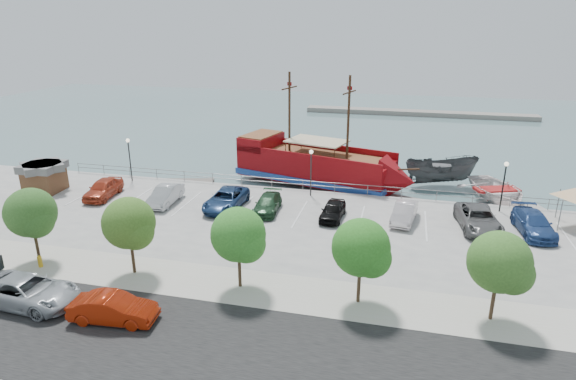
# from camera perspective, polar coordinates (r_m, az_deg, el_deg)

# --- Properties ---
(ground) EXTENTS (160.00, 160.00, 0.00)m
(ground) POSITION_cam_1_polar(r_m,az_deg,el_deg) (38.11, 0.75, -5.35)
(ground) COLOR slate
(street) EXTENTS (100.00, 8.00, 0.04)m
(street) POSITION_cam_1_polar(r_m,az_deg,el_deg) (24.45, -8.21, -18.51)
(street) COLOR black
(street) RESTS_ON land_slab
(sidewalk) EXTENTS (100.00, 4.00, 0.05)m
(sidewalk) POSITION_cam_1_polar(r_m,az_deg,el_deg) (29.09, -3.79, -11.55)
(sidewalk) COLOR #AFA898
(sidewalk) RESTS_ON land_slab
(seawall_railing) EXTENTS (50.00, 0.06, 1.00)m
(seawall_railing) POSITION_cam_1_polar(r_m,az_deg,el_deg) (44.64, 3.02, 0.52)
(seawall_railing) COLOR slate
(seawall_railing) RESTS_ON land_slab
(far_shore) EXTENTS (40.00, 3.00, 0.80)m
(far_shore) POSITION_cam_1_polar(r_m,az_deg,el_deg) (90.11, 15.16, 8.80)
(far_shore) COLOR gray
(far_shore) RESTS_ON ground
(pirate_ship) EXTENTS (18.98, 9.74, 11.75)m
(pirate_ship) POSITION_cam_1_polar(r_m,az_deg,el_deg) (48.52, 4.61, 2.58)
(pirate_ship) COLOR maroon
(pirate_ship) RESTS_ON ground
(patrol_boat) EXTENTS (7.81, 4.51, 2.84)m
(patrol_boat) POSITION_cam_1_polar(r_m,az_deg,el_deg) (51.06, 17.68, 1.92)
(patrol_boat) COLOR #404143
(patrol_boat) RESTS_ON ground
(speedboat) EXTENTS (7.82, 9.11, 1.59)m
(speedboat) POSITION_cam_1_polar(r_m,az_deg,el_deg) (49.00, 23.46, -0.28)
(speedboat) COLOR silver
(speedboat) RESTS_ON ground
(dock_west) EXTENTS (7.14, 3.60, 0.39)m
(dock_west) POSITION_cam_1_polar(r_m,az_deg,el_deg) (50.75, -12.71, 0.82)
(dock_west) COLOR #676059
(dock_west) RESTS_ON ground
(dock_mid) EXTENTS (7.42, 3.98, 0.41)m
(dock_mid) POSITION_cam_1_polar(r_m,az_deg,el_deg) (45.73, 13.28, -1.29)
(dock_mid) COLOR slate
(dock_mid) RESTS_ON ground
(dock_east) EXTENTS (7.10, 4.33, 0.39)m
(dock_east) POSITION_cam_1_polar(r_m,az_deg,el_deg) (46.64, 24.23, -2.14)
(dock_east) COLOR gray
(dock_east) RESTS_ON ground
(shed) EXTENTS (3.46, 3.46, 2.69)m
(shed) POSITION_cam_1_polar(r_m,az_deg,el_deg) (49.69, -26.95, 1.45)
(shed) COLOR brown
(shed) RESTS_ON land_slab
(street_van) EXTENTS (6.01, 2.97, 1.64)m
(street_van) POSITION_cam_1_polar(r_m,az_deg,el_deg) (30.82, -28.50, -10.49)
(street_van) COLOR #9BA1A7
(street_van) RESTS_ON street
(street_sedan) EXTENTS (4.70, 2.03, 1.51)m
(street_sedan) POSITION_cam_1_polar(r_m,az_deg,el_deg) (27.45, -20.00, -13.07)
(street_sedan) COLOR #971E07
(street_sedan) RESTS_ON street
(fire_hydrant) EXTENTS (0.29, 0.29, 0.83)m
(fire_hydrant) POSITION_cam_1_polar(r_m,az_deg,el_deg) (34.92, -27.33, -7.48)
(fire_hydrant) COLOR gold
(fire_hydrant) RESTS_ON sidewalk
(lamp_post_left) EXTENTS (0.36, 0.36, 4.28)m
(lamp_post_left) POSITION_cam_1_polar(r_m,az_deg,el_deg) (49.26, -18.32, 4.29)
(lamp_post_left) COLOR black
(lamp_post_left) RESTS_ON land_slab
(lamp_post_mid) EXTENTS (0.36, 0.36, 4.28)m
(lamp_post_mid) POSITION_cam_1_polar(r_m,az_deg,el_deg) (42.70, 2.75, 3.03)
(lamp_post_mid) COLOR black
(lamp_post_mid) RESTS_ON land_slab
(lamp_post_right) EXTENTS (0.36, 0.36, 4.28)m
(lamp_post_right) POSITION_cam_1_polar(r_m,az_deg,el_deg) (42.79, 24.27, 1.33)
(lamp_post_right) COLOR black
(lamp_post_right) RESTS_ON land_slab
(tree_b) EXTENTS (3.30, 3.20, 5.00)m
(tree_b) POSITION_cam_1_polar(r_m,az_deg,el_deg) (34.74, -28.07, -2.60)
(tree_b) COLOR #473321
(tree_b) RESTS_ON sidewalk
(tree_c) EXTENTS (3.30, 3.20, 5.00)m
(tree_c) POSITION_cam_1_polar(r_m,az_deg,el_deg) (30.65, -18.16, -3.99)
(tree_c) COLOR #473321
(tree_c) RESTS_ON sidewalk
(tree_d) EXTENTS (3.30, 3.20, 5.00)m
(tree_d) POSITION_cam_1_polar(r_m,az_deg,el_deg) (27.74, -5.67, -5.55)
(tree_d) COLOR #473321
(tree_d) RESTS_ON sidewalk
(tree_e) EXTENTS (3.30, 3.20, 5.00)m
(tree_e) POSITION_cam_1_polar(r_m,az_deg,el_deg) (26.42, 8.93, -7.04)
(tree_e) COLOR #473321
(tree_e) RESTS_ON sidewalk
(tree_f) EXTENTS (3.30, 3.20, 5.00)m
(tree_f) POSITION_cam_1_polar(r_m,az_deg,el_deg) (26.92, 24.06, -8.09)
(tree_f) COLOR #473321
(tree_f) RESTS_ON sidewalk
(parked_car_a) EXTENTS (2.46, 5.05, 1.66)m
(parked_car_a) POSITION_cam_1_polar(r_m,az_deg,el_deg) (46.02, -21.05, 0.19)
(parked_car_a) COLOR #A7341C
(parked_car_a) RESTS_ON land_slab
(parked_car_b) EXTENTS (1.88, 4.79, 1.55)m
(parked_car_b) POSITION_cam_1_polar(r_m,az_deg,el_deg) (42.75, -14.33, -0.60)
(parked_car_b) COLOR #A9AAAD
(parked_car_b) RESTS_ON land_slab
(parked_car_c) EXTENTS (2.70, 5.69, 1.57)m
(parked_car_c) POSITION_cam_1_polar(r_m,az_deg,el_deg) (40.79, -7.35, -1.10)
(parked_car_c) COLOR navy
(parked_car_c) RESTS_ON land_slab
(parked_car_d) EXTENTS (2.17, 4.73, 1.34)m
(parked_car_d) POSITION_cam_1_polar(r_m,az_deg,el_deg) (39.78, -2.46, -1.66)
(parked_car_d) COLOR #1E4126
(parked_car_d) RESTS_ON land_slab
(parked_car_e) EXTENTS (1.86, 4.20, 1.40)m
(parked_car_e) POSITION_cam_1_polar(r_m,az_deg,el_deg) (38.51, 5.33, -2.41)
(parked_car_e) COLOR black
(parked_car_e) RESTS_ON land_slab
(parked_car_f) EXTENTS (2.18, 4.65, 1.47)m
(parked_car_f) POSITION_cam_1_polar(r_m,az_deg,el_deg) (38.89, 13.62, -2.62)
(parked_car_f) COLOR silver
(parked_car_f) RESTS_ON land_slab
(parked_car_g) EXTENTS (3.37, 6.13, 1.63)m
(parked_car_g) POSITION_cam_1_polar(r_m,az_deg,el_deg) (39.19, 21.63, -3.20)
(parked_car_g) COLOR #5C5C5C
(parked_car_g) RESTS_ON land_slab
(parked_car_h) EXTENTS (2.75, 5.56, 1.55)m
(parked_car_h) POSITION_cam_1_polar(r_m,az_deg,el_deg) (40.12, 27.09, -3.54)
(parked_car_h) COLOR navy
(parked_car_h) RESTS_ON land_slab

